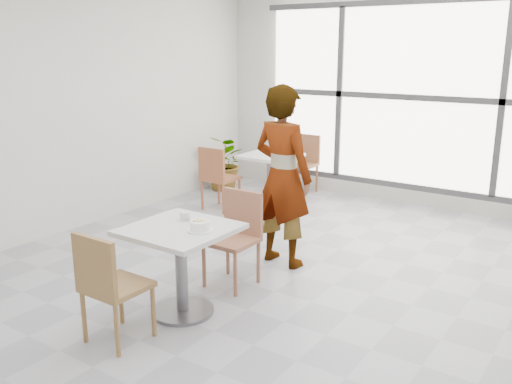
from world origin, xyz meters
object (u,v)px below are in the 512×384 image
Objects in this scene: coffee_cup at (185,216)px; chair_far at (236,231)px; main_table at (181,254)px; bg_chair_left_near at (217,174)px; plant_left at (225,162)px; bg_table_left at (270,173)px; oatmeal_bowl at (200,226)px; bg_chair_left_far at (304,159)px; person at (283,177)px; chair_near at (108,281)px.

chair_far is at bearing 80.87° from coffee_cup.
bg_chair_left_near reaches higher than main_table.
bg_table_left is at bearing -22.13° from plant_left.
bg_chair_left_far reaches higher than oatmeal_bowl.
chair_far is (-0.00, 0.76, -0.02)m from main_table.
person is 2.96m from bg_chair_left_far.
chair_far is 3.51m from plant_left.
person is 2.08m from bg_chair_left_near.
plant_left reaches higher than oatmeal_bowl.
main_table is at bearing -57.27° from plant_left.
bg_table_left is (-1.19, 1.60, -0.42)m from person.
bg_chair_left_near is (-0.53, -0.50, 0.01)m from bg_table_left.
chair_far is 2.50m from bg_table_left.
oatmeal_bowl is (0.20, -0.74, 0.29)m from chair_far.
person is at bearing -95.14° from chair_near.
plant_left is (-2.13, 3.30, -0.35)m from coffee_cup.
coffee_cup is 1.26m from person.
person is 2.42× the size of bg_table_left.
chair_near reaches higher than main_table.
oatmeal_bowl is at bearing 100.71° from person.
bg_table_left is (-1.00, 3.69, -0.01)m from chair_near.
bg_chair_left_far reaches higher than coffee_cup.
person is (-0.11, 1.39, 0.11)m from oatmeal_bowl.
main_table is 0.92× the size of chair_far.
main_table is 0.33m from oatmeal_bowl.
oatmeal_bowl is 0.24× the size of bg_chair_left_far.
person reaches higher than plant_left.
bg_chair_left_near is (-1.63, 1.75, 0.00)m from chair_far.
bg_chair_left_near reaches higher than bg_table_left.
oatmeal_bowl is (0.29, 0.70, 0.29)m from chair_near.
chair_far is 1.00× the size of bg_chair_left_near.
chair_far is at bearing 105.04° from oatmeal_bowl.
coffee_cup is at bearing -74.48° from bg_chair_left_far.
coffee_cup is at bearing 153.22° from oatmeal_bowl.
plant_left reaches higher than coffee_cup.
main_table is at bearing 92.78° from person.
chair_near is at bearing -77.16° from bg_chair_left_far.
bg_table_left is 1.05m from bg_chair_left_far.
bg_chair_left_near is at bearing 132.93° from chair_far.
oatmeal_bowl is 4.28m from bg_chair_left_far.
coffee_cup is at bearing -70.57° from bg_table_left.
coffee_cup is 3.95m from plant_left.
coffee_cup reaches higher than main_table.
bg_chair_left_far is (-1.08, 4.74, 0.00)m from chair_near.
bg_table_left is 0.86× the size of bg_chair_left_far.
coffee_cup is at bearing 120.22° from main_table.
bg_chair_left_far reaches higher than plant_left.
chair_far is 1.00× the size of bg_chair_left_far.
person is at bearing 81.43° from coffee_cup.
chair_far is 0.82m from oatmeal_bowl.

